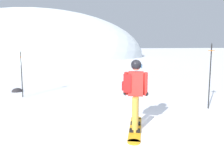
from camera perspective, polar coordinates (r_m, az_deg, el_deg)
ground_plane at (r=5.25m, az=14.87°, el=-15.83°), size 300.00×300.00×0.00m
ridge_peak_main at (r=44.01m, az=-18.40°, el=4.28°), size 39.65×35.68×17.29m
snowboarder_main at (r=5.32m, az=5.89°, el=-4.93°), size 0.95×1.69×1.71m
piste_marker_near at (r=7.66m, az=24.29°, el=0.47°), size 0.20×0.20×2.14m
piste_marker_far at (r=9.27m, az=-22.59°, el=0.69°), size 0.20×0.20×1.86m
rock_dark at (r=10.63m, az=-23.54°, el=-4.38°), size 0.47×0.40×0.33m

